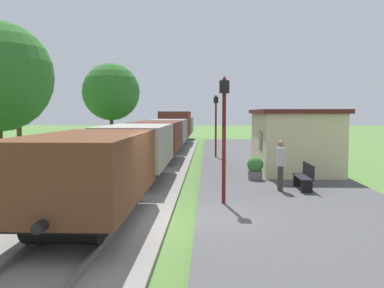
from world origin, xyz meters
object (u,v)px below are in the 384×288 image
Objects in this scene: person_waiting at (281,164)px; lamp_post_near at (224,116)px; tree_trackside_far at (18,95)px; tree_field_left at (111,92)px; potted_planter at (255,168)px; freight_train at (164,134)px; station_hut at (293,140)px; lamp_post_far at (216,114)px; bench_near_hut at (305,176)px.

lamp_post_near reaches higher than person_waiting.
person_waiting is 16.39m from tree_trackside_far.
potted_planter is at bearing -58.66° from tree_field_left.
tree_trackside_far is (-7.95, -3.78, 2.45)m from freight_train.
lamp_post_far is (-3.44, 5.31, 1.15)m from station_hut.
bench_near_hut is 0.28× the size of tree_trackside_far.
person_waiting is 20.71m from tree_field_left.
station_hut is at bearing 83.25° from bench_near_hut.
tree_field_left reaches higher than potted_planter.
lamp_post_far is (-1.41, 8.06, 2.08)m from potted_planter.
person_waiting is at bearing -34.66° from tree_trackside_far.
lamp_post_near is at bearing -108.21° from potted_planter.
person_waiting is at bearing -76.23° from potted_planter.
freight_train is 7.38m from tree_field_left.
bench_near_hut is 0.22× the size of tree_field_left.
bench_near_hut is at bearing -32.20° from tree_trackside_far.
lamp_post_near is (-1.41, -4.29, 2.08)m from potted_planter.
tree_trackside_far is (-13.30, 9.19, 2.72)m from person_waiting.
freight_train is 11.68m from potted_planter.
person_waiting is 0.46× the size of lamp_post_near.
tree_field_left reaches higher than bench_near_hut.
station_hut reaches higher than freight_train.
station_hut is at bearing 53.64° from potted_planter.
lamp_post_far is 11.06m from tree_field_left.
station_hut is 3.54m from potted_planter.
tree_trackside_far is (-14.18, 8.93, 3.18)m from bench_near_hut.
tree_trackside_far reaches higher than bench_near_hut.
station_hut is 6.43m from lamp_post_far.
tree_trackside_far is at bearing -110.89° from tree_field_left.
lamp_post_far is 0.69× the size of tree_trackside_far.
tree_trackside_far reaches higher than person_waiting.
potted_planter is at bearing 71.79° from lamp_post_near.
bench_near_hut is (-0.57, -4.83, -0.93)m from station_hut.
tree_trackside_far is (-12.73, 6.85, 3.18)m from potted_planter.
freight_train is 42.79× the size of potted_planter.
lamp_post_far is at bearing -42.81° from tree_field_left.
person_waiting is at bearing -79.19° from lamp_post_far.
potted_planter is (4.77, -10.64, -0.73)m from freight_train.
person_waiting is (-1.45, -5.09, -0.47)m from station_hut.
tree_field_left reaches higher than lamp_post_near.
station_hut reaches higher than person_waiting.
tree_trackside_far is (-14.75, 4.10, 2.25)m from station_hut.
freight_train is 6.76× the size of station_hut.
bench_near_hut is 0.41× the size of lamp_post_far.
freight_train is 7.34× the size of tree_trackside_far.
person_waiting reaches higher than bench_near_hut.
person_waiting is at bearing -60.70° from tree_field_left.
bench_near_hut is at bearing -96.75° from station_hut.
bench_near_hut is (6.23, -12.71, -0.73)m from freight_train.
lamp_post_near reaches higher than freight_train.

